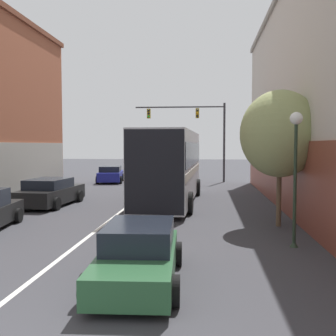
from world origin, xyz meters
The scene contains 8 objects.
lane_center_line centered at (0.00, 16.48, 0.00)m, with size 0.14×44.96×0.01m.
bus centered at (2.02, 16.82, 2.10)m, with size 3.04×10.57×3.76m.
hatchback_foreground centered at (2.42, 4.86, 0.61)m, with size 2.06×4.18×1.28m.
parked_car_left_mid centered at (-3.91, 27.72, 0.65)m, with size 2.44×4.21×1.34m.
parked_car_left_far centered at (-3.94, 15.36, 0.66)m, with size 2.34×4.69×1.37m.
traffic_signal_gantry centered at (3.17, 28.95, 4.69)m, with size 7.46×0.36×6.50m.
street_lamp centered at (6.56, 8.26, 2.65)m, with size 0.38×0.38×4.04m.
street_tree_near centered at (6.65, 11.34, 3.48)m, with size 2.96×2.67×5.12m.
Camera 1 is at (3.94, -3.71, 3.07)m, focal length 42.00 mm.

